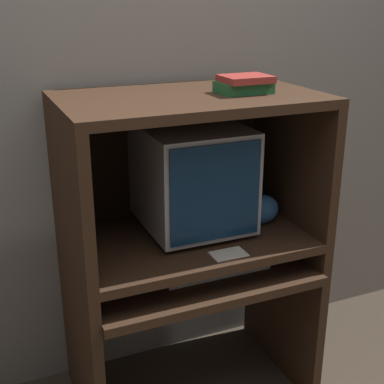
{
  "coord_description": "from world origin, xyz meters",
  "views": [
    {
      "loc": [
        -0.76,
        -1.5,
        1.66
      ],
      "look_at": [
        0.01,
        0.3,
        0.94
      ],
      "focal_mm": 50.0,
      "sensor_mm": 36.0,
      "label": 1
    }
  ],
  "objects_px": {
    "snack_bag": "(261,209)",
    "book_stack": "(244,84)",
    "mouse": "(270,254)",
    "crt_monitor": "(192,177)",
    "keyboard": "(213,267)"
  },
  "relations": [
    {
      "from": "snack_bag",
      "to": "book_stack",
      "type": "distance_m",
      "value": 0.55
    },
    {
      "from": "book_stack",
      "to": "mouse",
      "type": "bearing_deg",
      "value": -14.94
    },
    {
      "from": "snack_bag",
      "to": "crt_monitor",
      "type": "bearing_deg",
      "value": 165.01
    },
    {
      "from": "book_stack",
      "to": "crt_monitor",
      "type": "bearing_deg",
      "value": 143.7
    },
    {
      "from": "keyboard",
      "to": "mouse",
      "type": "distance_m",
      "value": 0.27
    },
    {
      "from": "keyboard",
      "to": "mouse",
      "type": "relative_size",
      "value": 6.91
    },
    {
      "from": "book_stack",
      "to": "keyboard",
      "type": "bearing_deg",
      "value": -161.86
    },
    {
      "from": "snack_bag",
      "to": "keyboard",
      "type": "bearing_deg",
      "value": -161.79
    },
    {
      "from": "crt_monitor",
      "to": "keyboard",
      "type": "height_order",
      "value": "crt_monitor"
    },
    {
      "from": "crt_monitor",
      "to": "snack_bag",
      "type": "relative_size",
      "value": 3.0
    },
    {
      "from": "crt_monitor",
      "to": "keyboard",
      "type": "bearing_deg",
      "value": -82.8
    },
    {
      "from": "crt_monitor",
      "to": "snack_bag",
      "type": "xyz_separation_m",
      "value": [
        0.28,
        -0.08,
        -0.16
      ]
    },
    {
      "from": "mouse",
      "to": "snack_bag",
      "type": "bearing_deg",
      "value": 93.14
    },
    {
      "from": "keyboard",
      "to": "book_stack",
      "type": "relative_size",
      "value": 2.24
    },
    {
      "from": "crt_monitor",
      "to": "book_stack",
      "type": "bearing_deg",
      "value": -36.3
    }
  ]
}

